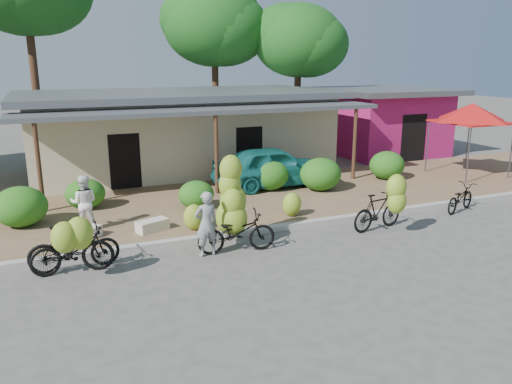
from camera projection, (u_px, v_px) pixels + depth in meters
ground at (299, 257)px, 12.00m from camera, size 100.00×100.00×0.00m
sidewalk at (228, 203)px, 16.43m from camera, size 60.00×6.00×0.12m
curb at (265, 229)px, 13.76m from camera, size 60.00×0.25×0.15m
shop_main at (180, 130)px, 21.29m from camera, size 13.00×8.50×3.35m
shop_pink at (381, 120)px, 25.34m from camera, size 6.00×6.00×3.25m
tree_center_right at (210, 23)px, 26.38m from camera, size 5.50×5.41×8.58m
tree_near_right at (294, 39)px, 26.32m from camera, size 4.91×4.77×7.55m
hedge_0 at (20, 207)px, 13.76m from camera, size 1.45×1.31×1.13m
hedge_1 at (85, 194)px, 15.46m from camera, size 1.21×1.09×0.95m
hedge_2 at (196, 195)px, 15.49m from camera, size 1.12×1.01×0.88m
hedge_3 at (270, 175)px, 17.68m from camera, size 1.42×1.28×1.11m
hedge_4 at (321, 174)px, 17.63m from camera, size 1.49×1.34×1.16m
hedge_5 at (387, 165)px, 19.37m from camera, size 1.39×1.25×1.09m
red_canopy at (472, 113)px, 19.60m from camera, size 3.50×3.50×2.86m
bike_far_left at (76, 247)px, 11.04m from camera, size 2.02×1.35×1.44m
bike_left at (70, 247)px, 10.91m from camera, size 1.92×1.29×1.40m
bike_center at (234, 216)px, 12.35m from camera, size 2.02×1.32×2.34m
bike_right at (383, 207)px, 13.67m from camera, size 1.82×1.25×1.71m
bike_far_right at (460, 198)px, 15.59m from camera, size 1.73×1.14×0.86m
loose_banana_a at (195, 217)px, 13.67m from camera, size 0.48×0.41×0.60m
loose_banana_b at (194, 217)px, 13.52m from camera, size 0.57×0.49×0.72m
loose_banana_c at (292, 204)px, 14.73m from camera, size 0.57×0.49×0.71m
sack_near at (152, 225)px, 13.49m from camera, size 0.94×0.67×0.30m
sack_far at (86, 230)px, 13.13m from camera, size 0.81×0.79×0.28m
vendor at (206, 224)px, 11.93m from camera, size 0.62×0.43×1.61m
bystander at (84, 202)px, 13.48m from camera, size 0.85×0.73×1.51m
teal_van at (273, 166)px, 18.13m from camera, size 4.39×1.77×1.50m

